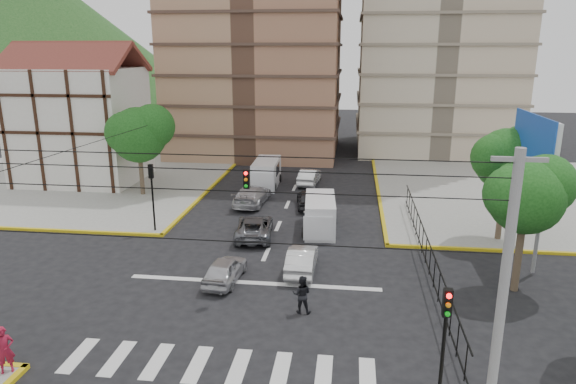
% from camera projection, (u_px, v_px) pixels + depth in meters
% --- Properties ---
extents(ground, '(160.00, 160.00, 0.00)m').
position_uv_depth(ground, '(249.00, 294.00, 25.12)').
color(ground, black).
rests_on(ground, ground).
extents(sidewalk_nw, '(26.00, 26.00, 0.15)m').
position_uv_depth(sidewalk_nw, '(76.00, 180.00, 46.60)').
color(sidewalk_nw, gray).
rests_on(sidewalk_nw, ground).
extents(sidewalk_ne, '(26.00, 26.00, 0.15)m').
position_uv_depth(sidewalk_ne, '(538.00, 195.00, 41.83)').
color(sidewalk_ne, gray).
rests_on(sidewalk_ne, ground).
extents(crosswalk_stripes, '(12.00, 2.40, 0.01)m').
position_uv_depth(crosswalk_stripes, '(218.00, 366.00, 19.39)').
color(crosswalk_stripes, silver).
rests_on(crosswalk_stripes, ground).
extents(stop_line, '(13.00, 0.40, 0.01)m').
position_uv_depth(stop_line, '(254.00, 283.00, 26.27)').
color(stop_line, silver).
rests_on(stop_line, ground).
extents(tudor_building, '(10.80, 8.05, 12.23)m').
position_uv_depth(tudor_building, '(80.00, 123.00, 45.09)').
color(tudor_building, silver).
rests_on(tudor_building, ground).
extents(distant_hill, '(70.00, 70.00, 28.00)m').
position_uv_depth(distant_hill, '(30.00, 35.00, 94.80)').
color(distant_hill, '#184818').
rests_on(distant_hill, ground).
extents(park_fence, '(0.10, 22.50, 1.66)m').
position_uv_depth(park_fence, '(425.00, 266.00, 28.35)').
color(park_fence, black).
rests_on(park_fence, ground).
extents(billboard, '(0.36, 6.20, 8.10)m').
position_uv_depth(billboard, '(533.00, 156.00, 27.52)').
color(billboard, slate).
rests_on(billboard, ground).
extents(tree_park_a, '(4.41, 3.60, 6.83)m').
position_uv_depth(tree_park_a, '(528.00, 193.00, 24.14)').
color(tree_park_a, '#473828').
rests_on(tree_park_a, ground).
extents(tree_park_c, '(4.65, 3.80, 7.25)m').
position_uv_depth(tree_park_c, '(508.00, 157.00, 30.62)').
color(tree_park_c, '#473828').
rests_on(tree_park_c, ground).
extents(tree_tudor, '(5.39, 4.40, 7.43)m').
position_uv_depth(tree_tudor, '(139.00, 132.00, 40.44)').
color(tree_tudor, '#473828').
rests_on(tree_tudor, ground).
extents(traffic_light_se, '(0.28, 0.22, 4.40)m').
position_uv_depth(traffic_light_se, '(445.00, 331.00, 15.90)').
color(traffic_light_se, black).
rests_on(traffic_light_se, ground).
extents(traffic_light_nw, '(0.28, 0.22, 4.40)m').
position_uv_depth(traffic_light_nw, '(152.00, 186.00, 32.67)').
color(traffic_light_nw, black).
rests_on(traffic_light_nw, ground).
extents(traffic_light_hanging, '(18.00, 9.12, 0.92)m').
position_uv_depth(traffic_light_hanging, '(237.00, 188.00, 21.59)').
color(traffic_light_hanging, black).
rests_on(traffic_light_hanging, ground).
extents(utility_pole_se, '(1.40, 0.28, 9.00)m').
position_uv_depth(utility_pole_se, '(502.00, 304.00, 14.17)').
color(utility_pole_se, slate).
rests_on(utility_pole_se, ground).
extents(van_right_lane, '(2.24, 4.99, 2.19)m').
position_uv_depth(van_right_lane, '(320.00, 216.00, 33.39)').
color(van_right_lane, silver).
rests_on(van_right_lane, ground).
extents(van_left_lane, '(2.14, 5.11, 2.28)m').
position_uv_depth(van_left_lane, '(266.00, 174.00, 44.26)').
color(van_left_lane, silver).
rests_on(van_left_lane, ground).
extents(car_silver_front_left, '(1.83, 3.92, 1.30)m').
position_uv_depth(car_silver_front_left, '(225.00, 269.00, 26.30)').
color(car_silver_front_left, '#BBBBC0').
rests_on(car_silver_front_left, ground).
extents(car_white_front_right, '(1.48, 4.16, 1.37)m').
position_uv_depth(car_white_front_right, '(302.00, 259.00, 27.47)').
color(car_white_front_right, silver).
rests_on(car_white_front_right, ground).
extents(car_grey_mid_left, '(2.74, 5.01, 1.33)m').
position_uv_depth(car_grey_mid_left, '(254.00, 227.00, 32.54)').
color(car_grey_mid_left, slate).
rests_on(car_grey_mid_left, ground).
extents(car_silver_rear_left, '(2.42, 5.28, 1.49)m').
position_uv_depth(car_silver_rear_left, '(252.00, 195.00, 39.35)').
color(car_silver_rear_left, '#B7B7BC').
rests_on(car_silver_rear_left, ground).
extents(car_darkgrey_mid_right, '(2.16, 4.26, 1.39)m').
position_uv_depth(car_darkgrey_mid_right, '(308.00, 198.00, 38.60)').
color(car_darkgrey_mid_right, '#252527').
rests_on(car_darkgrey_mid_right, ground).
extents(car_white_rear_right, '(1.87, 4.35, 1.39)m').
position_uv_depth(car_white_rear_right, '(309.00, 177.00, 45.21)').
color(car_white_rear_right, white).
rests_on(car_white_rear_right, ground).
extents(pedestrian_sw_corner, '(0.79, 0.73, 1.80)m').
position_uv_depth(pedestrian_sw_corner, '(5.00, 350.00, 18.57)').
color(pedestrian_sw_corner, maroon).
rests_on(pedestrian_sw_corner, sidewalk_sw).
extents(pedestrian_crosswalk, '(0.89, 0.70, 1.78)m').
position_uv_depth(pedestrian_crosswalk, '(302.00, 294.00, 23.11)').
color(pedestrian_crosswalk, black).
rests_on(pedestrian_crosswalk, ground).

